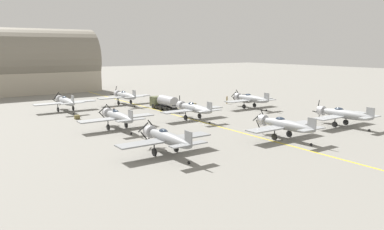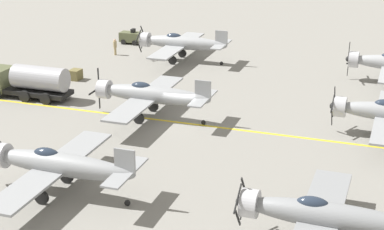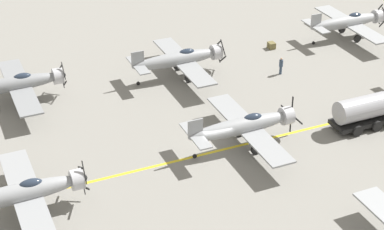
{
  "view_description": "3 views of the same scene",
  "coord_description": "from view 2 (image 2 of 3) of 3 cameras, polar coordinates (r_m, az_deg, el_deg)",
  "views": [
    {
      "loc": [
        -37.12,
        -50.15,
        12.31
      ],
      "look_at": [
        -4.29,
        -3.17,
        2.13
      ],
      "focal_mm": 35.0,
      "sensor_mm": 36.0,
      "label": 1
    },
    {
      "loc": [
        -44.88,
        -16.54,
        18.28
      ],
      "look_at": [
        -5.4,
        -2.85,
        2.87
      ],
      "focal_mm": 60.0,
      "sensor_mm": 36.0,
      "label": 2
    },
    {
      "loc": [
        40.47,
        -19.68,
        29.68
      ],
      "look_at": [
        -3.23,
        -0.62,
        2.0
      ],
      "focal_mm": 60.0,
      "sensor_mm": 36.0,
      "label": 3
    }
  ],
  "objects": [
    {
      "name": "ground_crew_inspecting",
      "position": [
        71.45,
        -6.86,
        6.09
      ],
      "size": [
        0.39,
        0.39,
        1.8
      ],
      "color": "tan",
      "rests_on": "ground"
    },
    {
      "name": "fuel_tanker",
      "position": [
        58.57,
        -14.47,
        2.95
      ],
      "size": [
        2.67,
        8.0,
        2.98
      ],
      "color": "black",
      "rests_on": "ground"
    },
    {
      "name": "supply_crate_mid_lane",
      "position": [
        63.14,
        -10.32,
        3.55
      ],
      "size": [
        1.23,
        1.04,
        1.0
      ],
      "primitive_type": "cube",
      "rotation": [
        0.0,
        0.0,
        -0.04
      ],
      "color": "brown",
      "rests_on": "ground"
    },
    {
      "name": "airplane_mid_center",
      "position": [
        51.63,
        -3.78,
        1.83
      ],
      "size": [
        12.0,
        9.98,
        3.8
      ],
      "rotation": [
        0.0,
        0.0,
        0.2
      ],
      "color": "gray",
      "rests_on": "ground"
    },
    {
      "name": "airplane_mid_left",
      "position": [
        39.84,
        -11.85,
        -4.32
      ],
      "size": [
        12.0,
        9.98,
        3.65
      ],
      "rotation": [
        0.0,
        0.0,
        -0.09
      ],
      "color": "gray",
      "rests_on": "ground"
    },
    {
      "name": "airplane_near_left",
      "position": [
        34.03,
        11.84,
        -8.79
      ],
      "size": [
        12.0,
        9.98,
        3.65
      ],
      "rotation": [
        0.0,
        0.0,
        0.22
      ],
      "color": "gray",
      "rests_on": "ground"
    },
    {
      "name": "airplane_mid_right",
      "position": [
        68.21,
        -1.03,
        6.44
      ],
      "size": [
        12.0,
        9.98,
        3.65
      ],
      "rotation": [
        0.0,
        0.0,
        0.12
      ],
      "color": "#97999C",
      "rests_on": "ground"
    },
    {
      "name": "taxiway_stripe",
      "position": [
        51.2,
        -1.03,
        -0.67
      ],
      "size": [
        0.3,
        160.0,
        0.01
      ],
      "primitive_type": "cube",
      "color": "yellow",
      "rests_on": "ground"
    },
    {
      "name": "ground_plane",
      "position": [
        51.2,
        -1.03,
        -0.68
      ],
      "size": [
        400.0,
        400.0,
        0.0
      ],
      "primitive_type": "plane",
      "color": "gray"
    },
    {
      "name": "tow_tractor",
      "position": [
        76.39,
        -5.42,
        6.92
      ],
      "size": [
        1.57,
        2.6,
        1.79
      ],
      "color": "#515638",
      "rests_on": "ground"
    }
  ]
}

